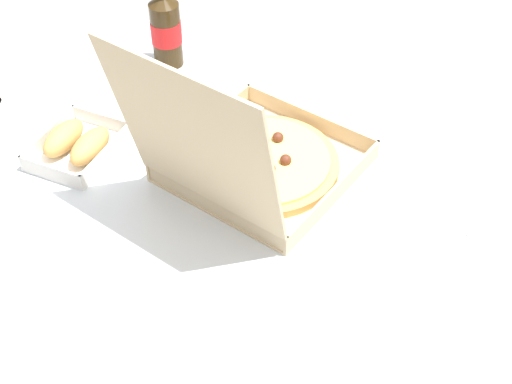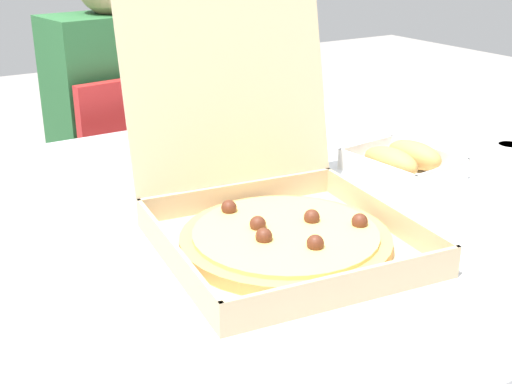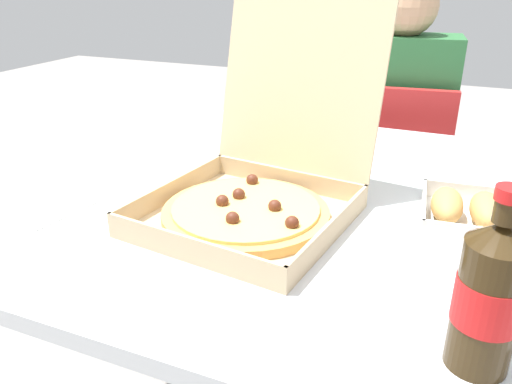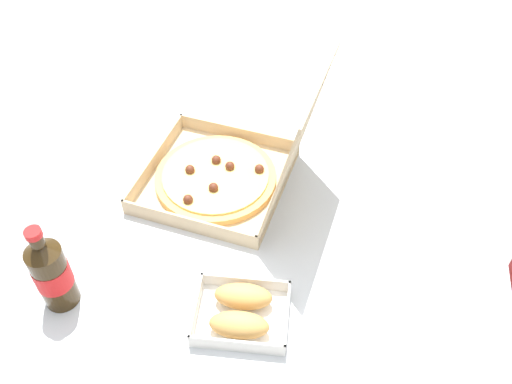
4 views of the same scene
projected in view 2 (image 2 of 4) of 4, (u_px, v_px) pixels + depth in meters
The scene contains 7 objects.
dining_table at pixel (256, 241), 1.15m from camera, with size 1.36×1.07×0.74m.
chair at pixel (129, 196), 1.86m from camera, with size 0.45×0.45×0.83m.
diner_person at pixel (113, 119), 1.83m from camera, with size 0.38×0.44×1.15m.
pizza_box_open at pixel (274, 208), 0.98m from camera, with size 0.39×0.46×0.38m.
bread_side_box at pixel (402, 161), 1.26m from camera, with size 0.17×0.20×0.06m.
paper_menu at pixel (4, 380), 0.69m from camera, with size 0.21×0.15×0.00m, color white.
dipping_sauce_cup at pixel (509, 148), 1.38m from camera, with size 0.06×0.06×0.02m.
Camera 2 is at (-0.55, -0.88, 1.17)m, focal length 47.33 mm.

